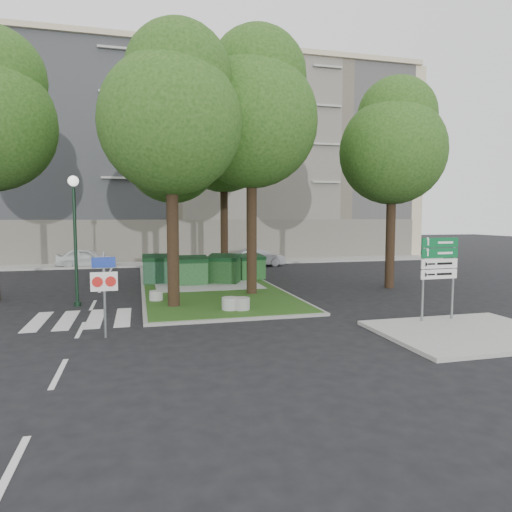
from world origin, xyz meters
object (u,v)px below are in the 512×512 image
object	(u,v)px
tree_median_mid	(174,146)
dumpster_c	(224,269)
tree_street_right	(394,141)
car_silver	(257,258)
dumpster_a	(158,269)
bollard_right	(241,304)
tree_median_far	(225,132)
bollard_left	(156,295)
traffic_sign_pole	(104,283)
litter_bin	(215,266)
street_lamp	(75,225)
tree_median_near_right	(253,109)
car_white	(86,258)
bollard_mid	(230,303)
directional_sign	(439,266)
tree_median_near_left	(173,109)
dumpster_d	(250,267)
dumpster_b	(192,270)

from	to	relation	value
tree_median_mid	dumpster_c	distance (m)	6.69
tree_street_right	car_silver	world-z (taller)	tree_street_right
dumpster_a	bollard_right	size ratio (longest dim) A/B	2.57
tree_street_right	tree_median_far	bearing A→B (deg)	134.17
bollard_left	traffic_sign_pole	distance (m)	5.36
dumpster_c	litter_bin	bearing A→B (deg)	110.35
tree_median_far	street_lamp	bearing A→B (deg)	-132.26
dumpster_c	bollard_right	bearing A→B (deg)	-70.34
tree_street_right	litter_bin	size ratio (longest dim) A/B	16.25
tree_median_near_right	car_white	size ratio (longest dim) A/B	2.99
tree_median_near_right	bollard_right	bearing A→B (deg)	-110.93
dumpster_a	traffic_sign_pole	distance (m)	10.05
car_silver	dumpster_a	bearing A→B (deg)	131.41
bollard_left	litter_bin	bearing A→B (deg)	67.01
tree_median_far	traffic_sign_pole	distance (m)	16.00
dumpster_a	bollard_mid	distance (m)	7.75
traffic_sign_pole	car_white	bearing A→B (deg)	95.35
tree_median_near_right	bollard_mid	world-z (taller)	tree_median_near_right
directional_sign	bollard_right	bearing A→B (deg)	150.15
car_white	dumpster_a	bearing A→B (deg)	-149.48
directional_sign	car_silver	xyz separation A→B (m)	(-1.36, 17.66, -1.27)
tree_median_near_left	tree_median_near_right	world-z (taller)	tree_median_near_right
bollard_right	traffic_sign_pole	xyz separation A→B (m)	(-4.49, -2.33, 1.24)
tree_median_near_left	bollard_left	size ratio (longest dim) A/B	19.91
tree_street_right	dumpster_c	bearing A→B (deg)	159.89
tree_median_mid	traffic_sign_pole	distance (m)	11.89
bollard_left	street_lamp	size ratio (longest dim) A/B	0.11
dumpster_d	car_silver	size ratio (longest dim) A/B	0.44
street_lamp	car_white	size ratio (longest dim) A/B	1.30
tree_median_near_right	tree_median_mid	distance (m)	5.50
tree_median_mid	traffic_sign_pole	xyz separation A→B (m)	(-2.79, -10.22, -5.40)
tree_median_near_right	directional_sign	size ratio (longest dim) A/B	4.32
litter_bin	dumpster_b	bearing A→B (deg)	-111.14
tree_median_near_right	car_silver	distance (m)	13.68
dumpster_c	litter_bin	world-z (taller)	dumpster_c
dumpster_c	street_lamp	size ratio (longest dim) A/B	0.37
bollard_right	street_lamp	size ratio (longest dim) A/B	0.12
bollard_right	traffic_sign_pole	bearing A→B (deg)	-152.61
bollard_left	traffic_sign_pole	bearing A→B (deg)	-107.90
bollard_mid	litter_bin	world-z (taller)	litter_bin
dumpster_b	directional_sign	distance (m)	11.97
tree_median_near_right	bollard_right	size ratio (longest dim) A/B	19.12
dumpster_d	traffic_sign_pole	distance (m)	12.08
dumpster_c	tree_median_near_left	bearing A→B (deg)	-93.04
dumpster_a	dumpster_c	xyz separation A→B (m)	(3.20, -0.81, 0.01)
tree_median_mid	traffic_sign_pole	size ratio (longest dim) A/B	4.06
dumpster_a	dumpster_b	size ratio (longest dim) A/B	1.02
dumpster_b	car_white	size ratio (longest dim) A/B	0.40
tree_median_near_left	tree_median_mid	distance (m)	6.53
tree_median_mid	bollard_left	bearing A→B (deg)	-102.72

